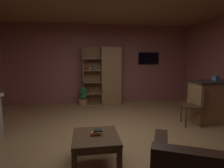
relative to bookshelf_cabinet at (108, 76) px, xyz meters
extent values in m
cube|color=#A37A4C|center=(-0.24, -2.84, -0.97)|extent=(6.37, 6.16, 0.02)
cube|color=#9E5B56|center=(-0.24, 0.27, 0.40)|extent=(6.49, 0.06, 2.72)
cube|color=white|center=(-0.58, 0.24, 0.42)|extent=(0.57, 0.01, 0.77)
cube|color=#997047|center=(0.09, -0.01, 0.01)|extent=(0.66, 0.38, 1.94)
cube|color=#997047|center=(-0.55, 0.17, 0.01)|extent=(0.61, 0.02, 1.94)
cube|color=#997047|center=(-0.85, -0.01, 0.01)|extent=(0.02, 0.38, 1.94)
sphere|color=black|center=(-0.08, -0.21, 0.11)|extent=(0.04, 0.04, 0.04)
cube|color=#997047|center=(-0.55, -0.01, -0.95)|extent=(0.61, 0.38, 0.02)
cube|color=#997047|center=(-0.55, -0.01, -0.57)|extent=(0.61, 0.38, 0.02)
cube|color=#997047|center=(-0.55, -0.01, -0.19)|extent=(0.61, 0.38, 0.02)
cube|color=#997047|center=(-0.55, -0.01, 0.20)|extent=(0.61, 0.38, 0.02)
cube|color=#997047|center=(-0.55, -0.01, 0.59)|extent=(0.61, 0.38, 0.02)
cube|color=brown|center=(-0.65, -0.06, -0.48)|extent=(0.04, 0.23, 0.17)
cube|color=#B22D2D|center=(-0.67, -0.06, 0.31)|extent=(0.04, 0.23, 0.20)
cube|color=#2D4C8C|center=(-0.51, -0.06, 0.31)|extent=(0.03, 0.23, 0.20)
cube|color=brown|center=(-0.44, -0.06, -0.48)|extent=(0.04, 0.23, 0.17)
sphere|color=beige|center=(-0.61, -0.01, 0.25)|extent=(0.10, 0.10, 0.10)
cube|color=#997047|center=(2.49, -2.16, -0.47)|extent=(1.35, 0.56, 0.99)
cube|color=#2D2826|center=(2.49, -2.16, 0.05)|extent=(1.41, 0.62, 0.04)
cube|color=#598CBF|center=(2.41, -2.09, 0.12)|extent=(0.15, 0.15, 0.11)
cube|color=#4C331E|center=(-0.66, -3.57, -0.53)|extent=(0.68, 0.69, 0.05)
cube|color=#4C331E|center=(-0.66, -3.57, -0.60)|extent=(0.61, 0.62, 0.08)
cube|color=#4C331E|center=(-0.96, -3.88, -0.76)|extent=(0.07, 0.07, 0.40)
cube|color=#4C331E|center=(-0.36, -3.88, -0.76)|extent=(0.07, 0.07, 0.40)
cube|color=#4C331E|center=(-0.96, -3.26, -0.76)|extent=(0.07, 0.07, 0.40)
cube|color=#4C331E|center=(-0.36, -3.26, -0.76)|extent=(0.07, 0.07, 0.40)
cube|color=#B22D2D|center=(-0.68, -3.56, -0.49)|extent=(0.11, 0.09, 0.02)
cube|color=gold|center=(-0.66, -3.55, -0.47)|extent=(0.13, 0.11, 0.03)
cube|color=black|center=(-0.63, -3.54, -0.44)|extent=(0.13, 0.09, 0.02)
cube|color=#4C331E|center=(1.69, -2.30, -0.50)|extent=(0.50, 0.50, 0.04)
cube|color=#4C331E|center=(1.87, -2.34, -0.26)|extent=(0.13, 0.40, 0.44)
cylinder|color=#4C331E|center=(1.55, -2.08, -0.73)|extent=(0.04, 0.04, 0.46)
cylinder|color=#4C331E|center=(1.47, -2.43, -0.73)|extent=(0.04, 0.04, 0.46)
cylinder|color=#4C331E|center=(1.91, -2.16, -0.73)|extent=(0.04, 0.04, 0.46)
cylinder|color=#4C331E|center=(1.82, -2.51, -0.73)|extent=(0.04, 0.04, 0.46)
cylinder|color=#B77051|center=(-0.88, -0.11, -0.86)|extent=(0.29, 0.29, 0.21)
sphere|color=#235B2D|center=(-0.86, -0.10, -0.65)|extent=(0.24, 0.24, 0.24)
sphere|color=#235B2D|center=(-0.86, -0.08, -0.50)|extent=(0.29, 0.29, 0.29)
cube|color=black|center=(1.50, 0.21, 0.60)|extent=(0.75, 0.05, 0.42)
cube|color=black|center=(1.50, 0.19, 0.60)|extent=(0.71, 0.01, 0.38)
camera|label=1|loc=(-0.80, -6.11, 0.64)|focal=28.99mm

